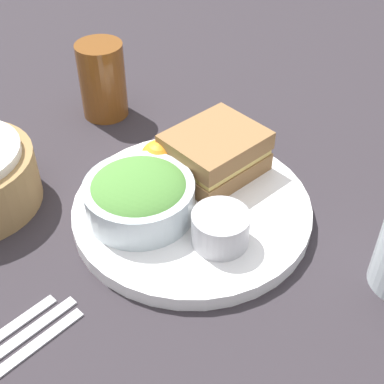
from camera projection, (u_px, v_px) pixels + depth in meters
ground_plane at (192, 215)px, 0.69m from camera, size 4.00×4.00×0.00m
plate at (192, 209)px, 0.69m from camera, size 0.30×0.30×0.02m
sandwich at (215, 153)px, 0.71m from camera, size 0.15×0.14×0.06m
salad_bowl at (139, 195)px, 0.65m from camera, size 0.14×0.14×0.06m
dressing_cup at (220, 228)px, 0.62m from camera, size 0.07×0.07×0.04m
orange_wedge at (159, 159)px, 0.71m from camera, size 0.05×0.05×0.05m
drink_glass at (103, 80)px, 0.84m from camera, size 0.07×0.07×0.12m
fork at (5, 367)px, 0.52m from camera, size 0.18×0.06×0.01m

